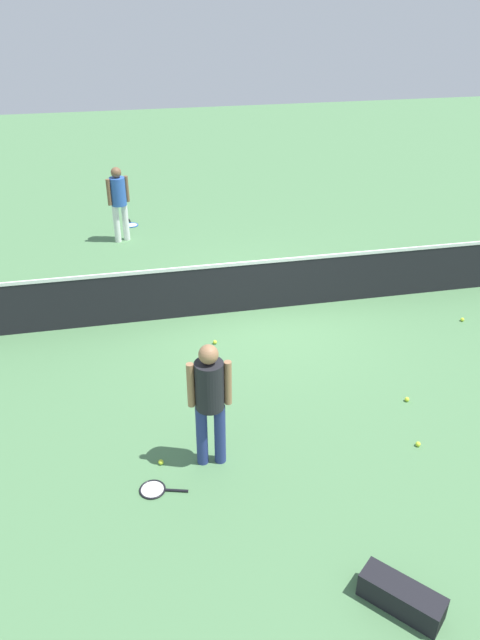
{
  "coord_description": "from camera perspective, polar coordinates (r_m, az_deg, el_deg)",
  "views": [
    {
      "loc": [
        -2.34,
        -9.35,
        5.24
      ],
      "look_at": [
        -0.76,
        -1.87,
        0.9
      ],
      "focal_mm": 33.72,
      "sensor_mm": 36.0,
      "label": 1
    }
  ],
  "objects": [
    {
      "name": "tennis_ball_by_net",
      "position": [
        8.22,
        16.54,
        -11.22
      ],
      "size": [
        0.07,
        0.07,
        0.07
      ],
      "primitive_type": "sphere",
      "color": "#C6E033",
      "rests_on": "ground_plane"
    },
    {
      "name": "tennis_ball_stray_left",
      "position": [
        9.92,
        -2.4,
        -2.11
      ],
      "size": [
        0.07,
        0.07,
        0.07
      ],
      "primitive_type": "sphere",
      "color": "#C6E033",
      "rests_on": "ground_plane"
    },
    {
      "name": "player_far_side",
      "position": [
        13.89,
        -11.45,
        11.27
      ],
      "size": [
        0.51,
        0.45,
        1.7
      ],
      "color": "white",
      "rests_on": "ground_plane"
    },
    {
      "name": "tennis_ball_baseline",
      "position": [
        7.71,
        -7.52,
        -13.22
      ],
      "size": [
        0.07,
        0.07,
        0.07
      ],
      "primitive_type": "sphere",
      "color": "#C6E033",
      "rests_on": "ground_plane"
    },
    {
      "name": "equipment_bag",
      "position": [
        6.45,
        15.38,
        -24.15
      ],
      "size": [
        0.74,
        0.79,
        0.28
      ],
      "color": "black",
      "rests_on": "ground_plane"
    },
    {
      "name": "tennis_racket_near_player",
      "position": [
        7.41,
        -8.09,
        -15.64
      ],
      "size": [
        0.61,
        0.39,
        0.03
      ],
      "color": "black",
      "rests_on": "ground_plane"
    },
    {
      "name": "tennis_ball_near_player",
      "position": [
        11.26,
        20.35,
        0.04
      ],
      "size": [
        0.07,
        0.07,
        0.07
      ],
      "primitive_type": "sphere",
      "color": "#C6E033",
      "rests_on": "ground_plane"
    },
    {
      "name": "player_near_side",
      "position": [
        7.07,
        -2.89,
        -7.2
      ],
      "size": [
        0.53,
        0.37,
        1.7
      ],
      "color": "navy",
      "rests_on": "ground_plane"
    },
    {
      "name": "ground_plane",
      "position": [
        10.97,
        1.85,
        1.04
      ],
      "size": [
        40.0,
        40.0,
        0.0
      ],
      "primitive_type": "plane",
      "color": "#4C7A4C"
    },
    {
      "name": "tennis_ball_midcourt",
      "position": [
        8.95,
        15.57,
        -7.26
      ],
      "size": [
        0.07,
        0.07,
        0.07
      ],
      "primitive_type": "sphere",
      "color": "#C6E033",
      "rests_on": "ground_plane"
    },
    {
      "name": "tennis_racket_far_player",
      "position": [
        15.13,
        -10.25,
        8.9
      ],
      "size": [
        0.35,
        0.6,
        0.03
      ],
      "color": "blue",
      "rests_on": "ground_plane"
    },
    {
      "name": "court_net",
      "position": [
        10.74,
        1.89,
        3.39
      ],
      "size": [
        10.09,
        0.09,
        1.07
      ],
      "color": "#4C4C51",
      "rests_on": "ground_plane"
    }
  ]
}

